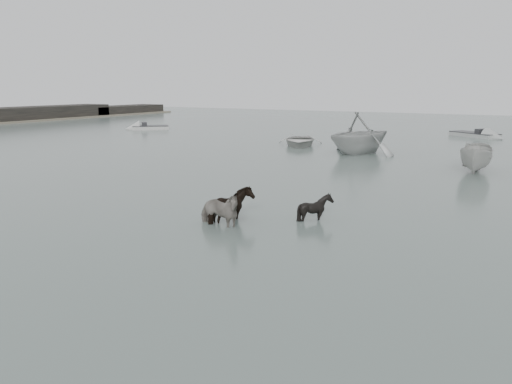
% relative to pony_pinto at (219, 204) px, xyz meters
% --- Properties ---
extents(ground, '(140.00, 140.00, 0.00)m').
position_rel_pony_pinto_xyz_m(ground, '(2.36, 0.03, -0.70)').
color(ground, '#505F58').
rests_on(ground, ground).
extents(pony_pinto, '(1.71, 0.88, 1.40)m').
position_rel_pony_pinto_xyz_m(pony_pinto, '(0.00, 0.00, 0.00)').
color(pony_pinto, black).
rests_on(pony_pinto, ground).
extents(pony_dark, '(1.31, 1.47, 1.34)m').
position_rel_pony_pinto_xyz_m(pony_dark, '(0.06, 0.69, -0.03)').
color(pony_dark, black).
rests_on(pony_dark, ground).
extents(pony_black, '(1.08, 0.98, 1.12)m').
position_rel_pony_pinto_xyz_m(pony_black, '(2.33, 2.18, -0.14)').
color(pony_black, black).
rests_on(pony_black, ground).
extents(rowboat_lead, '(4.67, 5.42, 0.94)m').
position_rel_pony_pinto_xyz_m(rowboat_lead, '(-6.78, 20.91, -0.23)').
color(rowboat_lead, '#BCBBB7').
rests_on(rowboat_lead, ground).
extents(rowboat_trail, '(6.35, 6.73, 2.82)m').
position_rel_pony_pinto_xyz_m(rowboat_trail, '(-1.52, 18.75, 0.71)').
color(rowboat_trail, '#ADB0AD').
rests_on(rowboat_trail, ground).
extents(boat_small, '(1.63, 4.10, 1.57)m').
position_rel_pony_pinto_xyz_m(boat_small, '(5.85, 14.86, 0.08)').
color(boat_small, '#AEADA9').
rests_on(boat_small, ground).
extents(skiff_outer, '(4.69, 4.50, 0.75)m').
position_rel_pony_pinto_xyz_m(skiff_outer, '(-25.51, 26.04, -0.33)').
color(skiff_outer, '#AFAEAA').
rests_on(skiff_outer, ground).
extents(skiff_mid, '(5.67, 4.68, 0.75)m').
position_rel_pony_pinto_xyz_m(skiff_mid, '(3.73, 33.93, -0.33)').
color(skiff_mid, gray).
rests_on(skiff_mid, ground).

